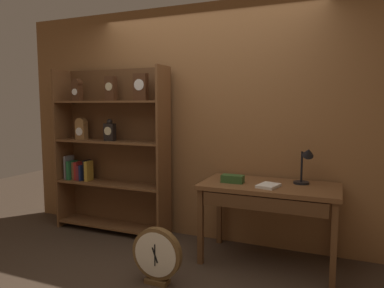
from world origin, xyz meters
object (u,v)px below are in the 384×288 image
at_px(toolbox_small, 233,179).
at_px(open_repair_manual, 268,186).
at_px(desk_lamp, 306,163).
at_px(round_clock_large, 157,255).
at_px(bookshelf, 110,151).
at_px(workbench, 269,194).

height_order(toolbox_small, open_repair_manual, toolbox_small).
distance_m(desk_lamp, toolbox_small, 0.69).
bearing_deg(round_clock_large, desk_lamp, 39.07).
height_order(bookshelf, workbench, bookshelf).
bearing_deg(workbench, toolbox_small, -173.16).
distance_m(desk_lamp, open_repair_manual, 0.42).
relative_size(bookshelf, toolbox_small, 9.11).
xyz_separation_m(workbench, desk_lamp, (0.31, 0.13, 0.30)).
xyz_separation_m(bookshelf, toolbox_small, (1.58, -0.24, -0.16)).
bearing_deg(bookshelf, toolbox_small, -8.58).
xyz_separation_m(workbench, toolbox_small, (-0.34, -0.04, 0.13)).
bearing_deg(bookshelf, workbench, -5.88).
xyz_separation_m(workbench, open_repair_manual, (0.01, -0.09, 0.10)).
distance_m(open_repair_manual, round_clock_large, 1.16).
bearing_deg(bookshelf, desk_lamp, -1.63).
bearing_deg(toolbox_small, open_repair_manual, -8.39).
height_order(workbench, toolbox_small, toolbox_small).
xyz_separation_m(bookshelf, desk_lamp, (2.23, -0.06, 0.01)).
xyz_separation_m(bookshelf, round_clock_large, (1.14, -0.95, -0.72)).
distance_m(bookshelf, toolbox_small, 1.61).
height_order(desk_lamp, toolbox_small, desk_lamp).
relative_size(toolbox_small, open_repair_manual, 0.96).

